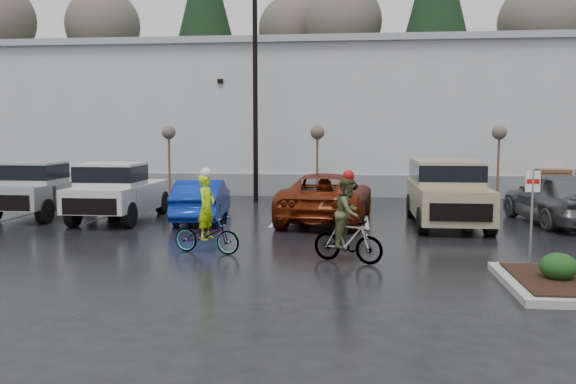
# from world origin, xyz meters

# --- Properties ---
(ground) EXTENTS (120.00, 120.00, 0.00)m
(ground) POSITION_xyz_m (0.00, 0.00, 0.00)
(ground) COLOR black
(ground) RESTS_ON ground
(warehouse) EXTENTS (60.50, 15.50, 7.20)m
(warehouse) POSITION_xyz_m (0.00, 21.99, 3.65)
(warehouse) COLOR #B7BABC
(warehouse) RESTS_ON ground
(wooded_ridge) EXTENTS (80.00, 25.00, 6.00)m
(wooded_ridge) POSITION_xyz_m (0.00, 45.00, 3.00)
(wooded_ridge) COLOR #29421B
(wooded_ridge) RESTS_ON ground
(lamppost) EXTENTS (0.50, 1.00, 9.22)m
(lamppost) POSITION_xyz_m (-4.00, 12.00, 5.69)
(lamppost) COLOR black
(lamppost) RESTS_ON ground
(sapling_west) EXTENTS (0.60, 0.60, 3.20)m
(sapling_west) POSITION_xyz_m (-8.00, 13.00, 2.73)
(sapling_west) COLOR #49341D
(sapling_west) RESTS_ON ground
(sapling_mid) EXTENTS (0.60, 0.60, 3.20)m
(sapling_mid) POSITION_xyz_m (-1.50, 13.00, 2.73)
(sapling_mid) COLOR #49341D
(sapling_mid) RESTS_ON ground
(sapling_east) EXTENTS (0.60, 0.60, 3.20)m
(sapling_east) POSITION_xyz_m (6.00, 13.00, 2.73)
(sapling_east) COLOR #49341D
(sapling_east) RESTS_ON ground
(pallet_stack_a) EXTENTS (1.20, 1.20, 1.35)m
(pallet_stack_a) POSITION_xyz_m (8.50, 14.00, 0.68)
(pallet_stack_a) COLOR #49341D
(pallet_stack_a) RESTS_ON ground
(shrub_a) EXTENTS (0.70, 0.70, 0.52)m
(shrub_a) POSITION_xyz_m (4.00, -1.00, 0.41)
(shrub_a) COLOR #153412
(shrub_a) RESTS_ON curb_island
(fire_lane_sign) EXTENTS (0.30, 0.05, 2.20)m
(fire_lane_sign) POSITION_xyz_m (3.80, 0.20, 1.41)
(fire_lane_sign) COLOR gray
(fire_lane_sign) RESTS_ON ground
(pickup_silver) EXTENTS (2.10, 5.20, 1.96)m
(pickup_silver) POSITION_xyz_m (-10.77, 7.38, 0.98)
(pickup_silver) COLOR #ABAFB3
(pickup_silver) RESTS_ON ground
(pickup_white) EXTENTS (2.10, 5.20, 1.96)m
(pickup_white) POSITION_xyz_m (-7.73, 6.79, 0.98)
(pickup_white) COLOR #BBBAB6
(pickup_white) RESTS_ON ground
(car_blue) EXTENTS (1.88, 4.34, 1.39)m
(car_blue) POSITION_xyz_m (-4.97, 6.82, 0.69)
(car_blue) COLOR #0D2999
(car_blue) RESTS_ON ground
(car_red) EXTENTS (3.18, 5.97, 1.60)m
(car_red) POSITION_xyz_m (-0.82, 7.12, 0.80)
(car_red) COLOR #6A1E09
(car_red) RESTS_ON ground
(suv_tan) EXTENTS (2.20, 5.10, 2.06)m
(suv_tan) POSITION_xyz_m (3.02, 6.62, 1.03)
(suv_tan) COLOR #988D67
(suv_tan) RESTS_ON ground
(car_grey) EXTENTS (2.62, 5.22, 1.71)m
(car_grey) POSITION_xyz_m (6.56, 7.24, 0.85)
(car_grey) COLOR slate
(car_grey) RESTS_ON ground
(cyclist_hivis) EXTENTS (1.83, 0.99, 2.10)m
(cyclist_hivis) POSITION_xyz_m (-3.51, 1.50, 0.66)
(cyclist_hivis) COLOR #3F3F44
(cyclist_hivis) RESTS_ON ground
(cyclist_olive) EXTENTS (1.69, 1.07, 2.12)m
(cyclist_olive) POSITION_xyz_m (-0.05, 0.80, 0.79)
(cyclist_olive) COLOR #3F3F44
(cyclist_olive) RESTS_ON ground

